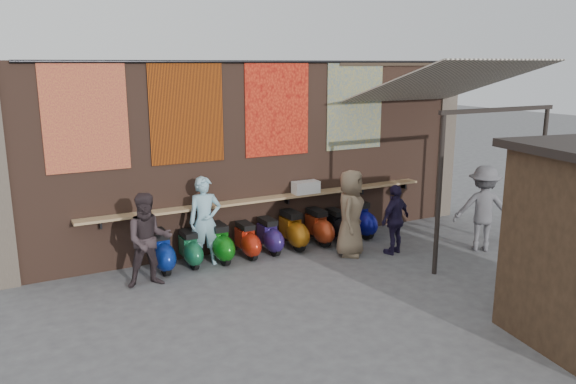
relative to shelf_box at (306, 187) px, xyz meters
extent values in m
plane|color=#474749|center=(-0.91, -2.30, -1.26)|extent=(70.00, 70.00, 0.00)
cube|color=brown|center=(-0.91, 0.40, 0.74)|extent=(10.00, 0.40, 4.00)
cube|color=#4C4238|center=(4.29, 0.40, 0.74)|extent=(0.50, 0.50, 4.00)
cube|color=#9E7A51|center=(-0.91, 0.03, -0.16)|extent=(8.00, 0.32, 0.05)
cube|color=white|center=(0.00, 0.00, 0.00)|extent=(0.60, 0.29, 0.27)
cube|color=maroon|center=(-4.51, 0.18, 1.74)|extent=(1.50, 0.02, 2.00)
cube|color=#BE470B|center=(-2.61, 0.18, 1.74)|extent=(1.50, 0.02, 2.00)
cube|color=red|center=(-0.61, 0.18, 1.74)|extent=(1.50, 0.02, 2.00)
cube|color=#27508F|center=(1.39, 0.18, 1.74)|extent=(1.50, 0.02, 2.00)
cylinder|color=black|center=(-0.91, 0.17, 2.72)|extent=(9.50, 0.06, 0.06)
imported|color=#87B5C5|center=(-2.48, -0.30, -0.37)|extent=(0.72, 0.54, 1.79)
imported|color=#322629|center=(-3.76, -0.90, -0.40)|extent=(0.90, 0.73, 1.73)
imported|color=#1E1734|center=(1.26, -1.58, -0.51)|extent=(0.94, 0.59, 1.49)
imported|color=slate|center=(3.06, -2.28, -0.34)|extent=(1.36, 1.28, 1.85)
imported|color=#7B664E|center=(0.37, -1.22, -0.35)|extent=(1.04, 1.04, 1.82)
cube|color=gold|center=(1.80, -5.09, 0.74)|extent=(1.19, 0.23, 0.50)
cube|color=#473321|center=(1.80, -5.09, -0.25)|extent=(2.11, 0.44, 0.06)
cube|color=beige|center=(2.59, -1.40, 2.29)|extent=(3.20, 3.28, 0.97)
cube|color=#33261C|center=(2.59, 0.19, 2.69)|extent=(3.30, 0.08, 0.12)
cube|color=black|center=(2.59, -2.90, 1.82)|extent=(3.00, 0.08, 0.08)
cylinder|color=black|center=(1.19, -2.90, 0.29)|extent=(0.09, 0.09, 3.10)
cylinder|color=black|center=(3.99, -2.90, 0.29)|extent=(0.09, 0.09, 3.10)
camera|label=1|loc=(-6.10, -10.52, 2.70)|focal=35.00mm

